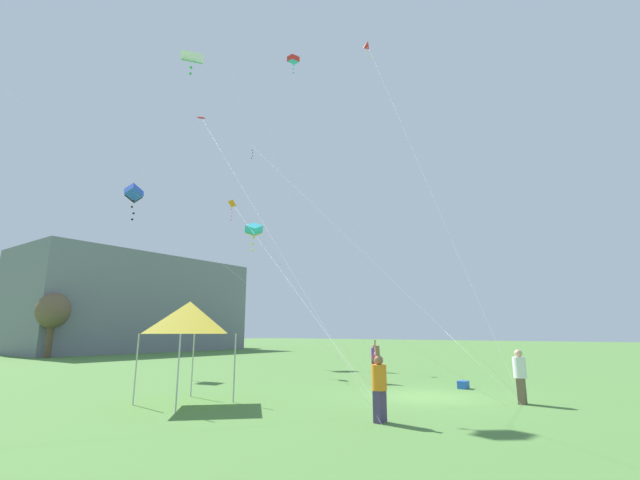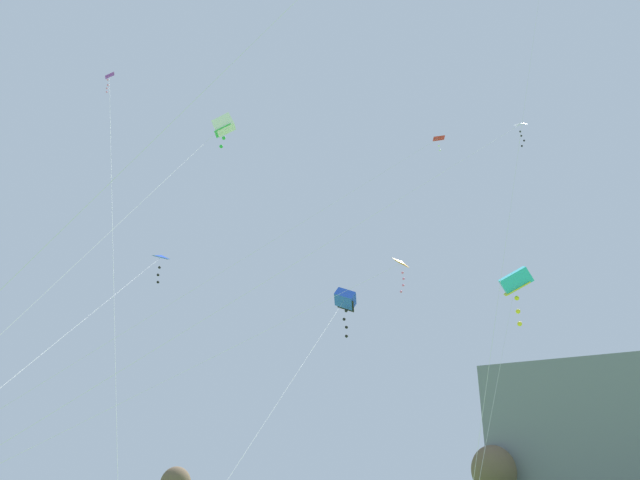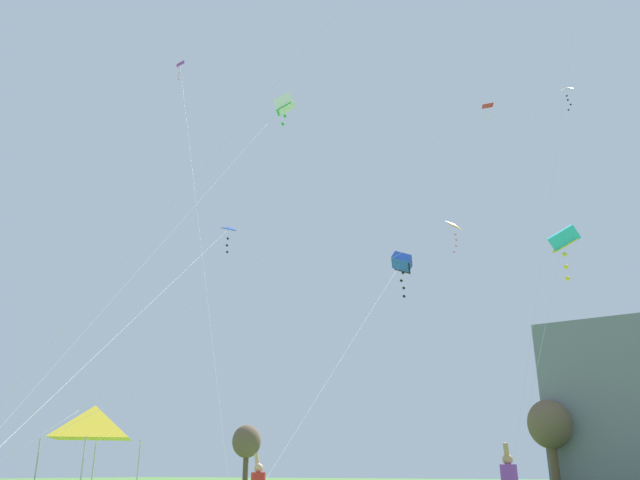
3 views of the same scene
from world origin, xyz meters
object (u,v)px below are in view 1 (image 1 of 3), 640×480
(kite_white_delta_2, at_px, (256,150))
(kite_red_delta_9, at_px, (202,119))
(person_orange_shirt, at_px, (379,385))
(cooler_box, at_px, (463,385))
(kite_blue_box_4, at_px, (134,193))
(kite_white_box_8, at_px, (192,58))
(festival_tent, at_px, (189,318))
(kite_cyan_box_6, at_px, (254,230))
(kite_red_diamond_7, at_px, (367,46))
(kite_red_box_5, at_px, (293,60))
(person_red_shirt, at_px, (376,365))
(person_white_shirt, at_px, (520,374))
(person_purple_shirt, at_px, (374,356))
(kite_orange_delta_3, at_px, (234,206))

(kite_white_delta_2, xyz_separation_m, kite_red_delta_9, (-4.32, 2.18, 1.82))
(person_orange_shirt, height_order, kite_red_delta_9, kite_red_delta_9)
(cooler_box, xyz_separation_m, kite_red_delta_9, (1.20, 21.06, 19.84))
(kite_blue_box_4, bearing_deg, kite_white_box_8, -103.30)
(festival_tent, xyz_separation_m, person_orange_shirt, (1.26, -7.02, -1.95))
(cooler_box, xyz_separation_m, kite_white_delta_2, (5.52, 18.88, 18.02))
(kite_cyan_box_6, relative_size, kite_red_diamond_7, 0.43)
(kite_cyan_box_6, bearing_deg, kite_red_delta_9, 142.61)
(kite_blue_box_4, distance_m, kite_red_box_5, 21.18)
(kite_red_diamond_7, bearing_deg, kite_white_delta_2, 106.89)
(kite_white_box_8, bearing_deg, cooler_box, -64.15)
(person_red_shirt, xyz_separation_m, kite_red_delta_9, (1.67, 17.00, 19.17))
(festival_tent, distance_m, kite_blue_box_4, 18.21)
(kite_white_delta_2, bearing_deg, kite_cyan_box_6, -133.16)
(person_white_shirt, relative_size, kite_white_box_8, 0.10)
(person_red_shirt, distance_m, person_purple_shirt, 6.01)
(kite_blue_box_4, distance_m, kite_cyan_box_6, 9.58)
(kite_red_box_5, bearing_deg, person_purple_shirt, -111.26)
(kite_red_box_5, relative_size, kite_red_diamond_7, 1.08)
(kite_red_delta_9, bearing_deg, person_orange_shirt, -114.31)
(kite_white_delta_2, bearing_deg, kite_red_delta_9, 153.27)
(person_red_shirt, relative_size, kite_white_delta_2, 0.07)
(person_red_shirt, distance_m, kite_cyan_box_6, 18.10)
(kite_orange_delta_3, bearing_deg, kite_red_box_5, 10.54)
(festival_tent, height_order, person_white_shirt, festival_tent)
(person_red_shirt, height_order, kite_white_delta_2, kite_white_delta_2)
(festival_tent, height_order, person_purple_shirt, festival_tent)
(person_white_shirt, distance_m, kite_cyan_box_6, 24.61)
(kite_blue_box_4, bearing_deg, cooler_box, -79.09)
(person_red_shirt, bearing_deg, person_white_shirt, 76.54)
(kite_orange_delta_3, bearing_deg, festival_tent, -137.62)
(festival_tent, height_order, kite_white_delta_2, kite_white_delta_2)
(kite_orange_delta_3, height_order, kite_white_box_8, kite_white_box_8)
(person_orange_shirt, relative_size, kite_cyan_box_6, 0.18)
(person_purple_shirt, xyz_separation_m, kite_blue_box_4, (-8.82, 14.18, 11.13))
(cooler_box, xyz_separation_m, kite_orange_delta_3, (0.56, 15.98, 11.15))
(person_white_shirt, bearing_deg, kite_red_box_5, -47.11)
(person_red_shirt, relative_size, person_white_shirt, 0.94)
(kite_blue_box_4, height_order, kite_white_box_8, kite_white_box_8)
(person_red_shirt, bearing_deg, festival_tent, -9.61)
(cooler_box, bearing_deg, festival_tent, 146.24)
(person_white_shirt, bearing_deg, kite_red_delta_9, -27.08)
(kite_white_delta_2, relative_size, kite_white_box_8, 1.22)
(kite_red_box_5, distance_m, kite_red_delta_9, 11.91)
(person_red_shirt, xyz_separation_m, kite_red_box_5, (9.26, 13.46, 27.63))
(cooler_box, distance_m, kite_orange_delta_3, 19.49)
(cooler_box, height_order, kite_red_box_5, kite_red_box_5)
(kite_cyan_box_6, xyz_separation_m, kite_white_box_8, (-11.03, -5.58, 7.46))
(kite_cyan_box_6, bearing_deg, cooler_box, -105.06)
(person_white_shirt, relative_size, kite_red_delta_9, 0.08)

